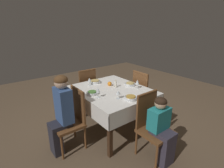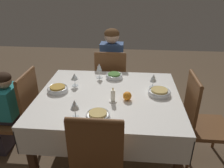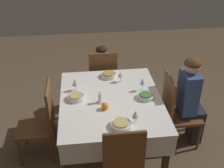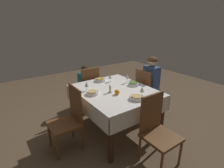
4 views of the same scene
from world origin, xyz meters
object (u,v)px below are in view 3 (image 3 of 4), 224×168
at_px(wine_glass_east, 121,75).
at_px(chair_south, 176,109).
at_px(chair_east, 103,78).
at_px(wine_glass_west, 136,114).
at_px(bowl_west, 121,124).
at_px(candle_centerpiece, 100,99).
at_px(bowl_south, 145,96).
at_px(dining_table, 111,105).
at_px(person_adult_denim, 191,97).
at_px(bowl_east, 109,75).
at_px(person_child_teal, 102,71).
at_px(orange_fruit, 105,106).
at_px(bowl_north, 76,97).
at_px(chair_north, 41,120).
at_px(wine_glass_north, 75,82).
at_px(wine_glass_south, 142,81).

bearing_deg(wine_glass_east, chair_south, -116.12).
distance_m(chair_east, wine_glass_west, 1.41).
distance_m(wine_glass_east, bowl_west, 0.86).
distance_m(wine_glass_east, candle_centerpiece, 0.51).
height_order(chair_south, bowl_south, chair_south).
bearing_deg(dining_table, person_adult_denim, -87.08).
xyz_separation_m(bowl_south, candle_centerpiece, (-0.03, 0.52, 0.02)).
distance_m(chair_south, bowl_east, 0.95).
xyz_separation_m(person_child_teal, orange_fruit, (-1.27, 0.07, 0.27)).
bearing_deg(bowl_south, bowl_west, 142.98).
height_order(wine_glass_east, bowl_north, wine_glass_east).
height_order(person_adult_denim, wine_glass_west, person_adult_denim).
height_order(chair_north, bowl_east, chair_north).
height_order(chair_north, orange_fruit, chair_north).
bearing_deg(bowl_south, dining_table, 86.84).
bearing_deg(orange_fruit, bowl_north, 54.19).
distance_m(wine_glass_north, orange_fruit, 0.52).
height_order(bowl_west, bowl_north, same).
height_order(dining_table, bowl_north, bowl_north).
distance_m(wine_glass_south, bowl_north, 0.80).
bearing_deg(bowl_south, orange_fruit, 108.25).
height_order(person_child_teal, bowl_west, person_child_teal).
distance_m(wine_glass_west, candle_centerpiece, 0.51).
xyz_separation_m(chair_east, wine_glass_west, (-1.35, -0.21, 0.35)).
bearing_deg(chair_south, bowl_south, 99.67).
xyz_separation_m(candle_centerpiece, orange_fruit, (-0.13, -0.04, -0.01)).
height_order(chair_south, bowl_east, chair_south).
bearing_deg(chair_south, bowl_west, 124.82).
bearing_deg(orange_fruit, wine_glass_north, 37.26).
distance_m(person_adult_denim, bowl_east, 1.06).
xyz_separation_m(chair_south, wine_glass_south, (0.09, 0.42, 0.37)).
bearing_deg(person_child_teal, bowl_west, 92.27).
bearing_deg(person_child_teal, wine_glass_west, 98.00).
bearing_deg(chair_north, person_adult_denim, 90.82).
height_order(bowl_east, wine_glass_north, wine_glass_north).
relative_size(wine_glass_east, bowl_west, 0.64).
xyz_separation_m(chair_north, person_child_teal, (1.07, -0.79, 0.02)).
bearing_deg(bowl_south, wine_glass_east, 30.66).
bearing_deg(wine_glass_west, person_child_teal, 8.00).
bearing_deg(bowl_east, bowl_north, 137.61).
relative_size(chair_north, bowl_west, 4.44).
xyz_separation_m(person_child_teal, wine_glass_north, (-0.86, 0.38, 0.34)).
xyz_separation_m(dining_table, chair_north, (0.02, 0.81, -0.16)).
xyz_separation_m(wine_glass_south, candle_centerpiece, (-0.20, 0.52, -0.07)).
distance_m(bowl_west, candle_centerpiece, 0.47).
relative_size(chair_north, person_adult_denim, 0.80).
xyz_separation_m(dining_table, wine_glass_north, (0.23, 0.40, 0.20)).
bearing_deg(wine_glass_south, wine_glass_north, 83.69).
bearing_deg(orange_fruit, wine_glass_south, -55.60).
xyz_separation_m(bowl_west, wine_glass_west, (0.05, -0.15, 0.07)).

